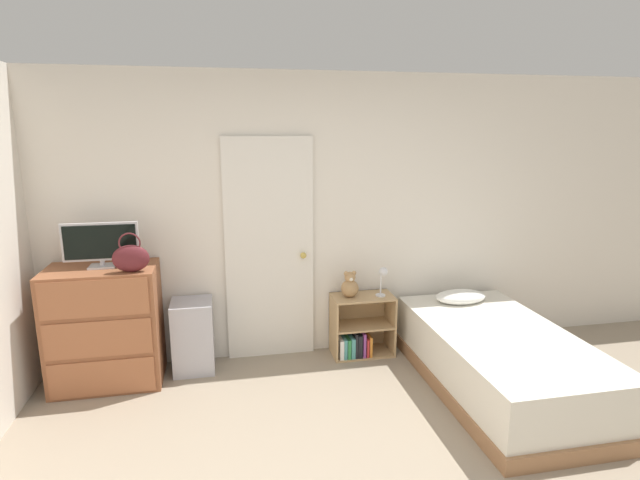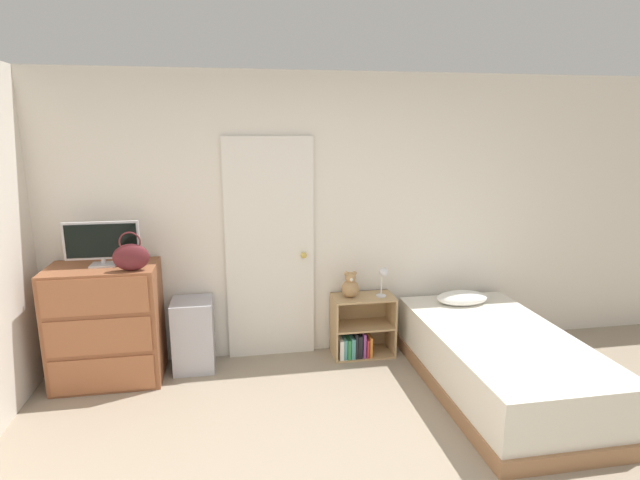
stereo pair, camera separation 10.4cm
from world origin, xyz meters
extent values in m
cube|color=silver|center=(0.00, 2.21, 1.27)|extent=(10.00, 0.06, 2.55)
cube|color=silver|center=(-0.24, 2.15, 1.00)|extent=(0.79, 0.04, 2.00)
sphere|color=gold|center=(0.06, 2.11, 0.95)|extent=(0.06, 0.06, 0.06)
cube|color=brown|center=(-1.61, 1.90, 0.49)|extent=(0.85, 0.51, 0.99)
cube|color=#9D5B39|center=(-1.61, 1.64, 0.17)|extent=(0.78, 0.01, 0.29)
cube|color=#9D5B39|center=(-1.61, 1.64, 0.49)|extent=(0.78, 0.01, 0.29)
cube|color=#9D5B39|center=(-1.61, 1.64, 0.82)|extent=(0.78, 0.01, 0.29)
cube|color=#B7B7BC|center=(-1.60, 1.93, 0.99)|extent=(0.20, 0.16, 0.01)
cylinder|color=#B7B7BC|center=(-1.60, 1.93, 1.02)|extent=(0.04, 0.04, 0.04)
cube|color=#B7B7BC|center=(-1.60, 1.93, 1.19)|extent=(0.58, 0.02, 0.30)
cube|color=black|center=(-1.60, 1.91, 1.19)|extent=(0.54, 0.01, 0.27)
ellipsoid|color=#591E23|center=(-1.35, 1.73, 1.09)|extent=(0.28, 0.11, 0.21)
torus|color=#591E23|center=(-1.35, 1.73, 1.21)|extent=(0.16, 0.01, 0.16)
cube|color=#ADADB7|center=(-0.93, 1.98, 0.31)|extent=(0.35, 0.34, 0.63)
cube|color=tan|center=(0.32, 2.00, 0.28)|extent=(0.02, 0.31, 0.57)
cube|color=tan|center=(0.86, 2.00, 0.28)|extent=(0.02, 0.31, 0.57)
cube|color=tan|center=(0.59, 2.00, 0.01)|extent=(0.53, 0.31, 0.02)
cube|color=tan|center=(0.59, 2.00, 0.28)|extent=(0.53, 0.31, 0.02)
cube|color=tan|center=(0.59, 2.00, 0.56)|extent=(0.53, 0.31, 0.02)
cube|color=tan|center=(0.59, 2.15, 0.28)|extent=(0.56, 0.01, 0.57)
cube|color=white|center=(0.36, 1.97, 0.11)|extent=(0.04, 0.23, 0.18)
cube|color=teal|center=(0.40, 1.96, 0.11)|extent=(0.03, 0.22, 0.19)
cube|color=#338C4C|center=(0.43, 1.99, 0.11)|extent=(0.03, 0.26, 0.18)
cube|color=teal|center=(0.47, 1.97, 0.11)|extent=(0.04, 0.23, 0.19)
cube|color=black|center=(0.50, 1.95, 0.13)|extent=(0.02, 0.20, 0.23)
cube|color=black|center=(0.54, 1.94, 0.12)|extent=(0.04, 0.18, 0.21)
cube|color=#8C3F8C|center=(0.58, 1.97, 0.13)|extent=(0.03, 0.23, 0.23)
cube|color=red|center=(0.61, 1.98, 0.10)|extent=(0.02, 0.25, 0.17)
cube|color=orange|center=(0.64, 1.94, 0.11)|extent=(0.02, 0.18, 0.19)
sphere|color=tan|center=(0.47, 2.00, 0.65)|extent=(0.16, 0.16, 0.16)
sphere|color=tan|center=(0.47, 2.00, 0.75)|extent=(0.10, 0.10, 0.10)
sphere|color=silver|center=(0.47, 1.96, 0.75)|extent=(0.03, 0.03, 0.03)
sphere|color=tan|center=(0.43, 2.00, 0.79)|extent=(0.04, 0.04, 0.04)
sphere|color=tan|center=(0.50, 2.00, 0.79)|extent=(0.04, 0.04, 0.04)
cylinder|color=silver|center=(0.75, 1.97, 0.57)|extent=(0.09, 0.09, 0.01)
cylinder|color=silver|center=(0.75, 1.97, 0.68)|extent=(0.01, 0.01, 0.20)
sphere|color=silver|center=(0.76, 1.96, 0.80)|extent=(0.08, 0.08, 0.08)
cube|color=#996B47|center=(1.50, 1.17, 0.06)|extent=(1.07, 1.98, 0.12)
cube|color=silver|center=(1.50, 1.17, 0.30)|extent=(1.04, 1.92, 0.37)
ellipsoid|color=white|center=(1.50, 1.88, 0.54)|extent=(0.48, 0.28, 0.12)
camera|label=1|loc=(-0.65, -2.17, 2.08)|focal=28.00mm
camera|label=2|loc=(-0.55, -2.19, 2.08)|focal=28.00mm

